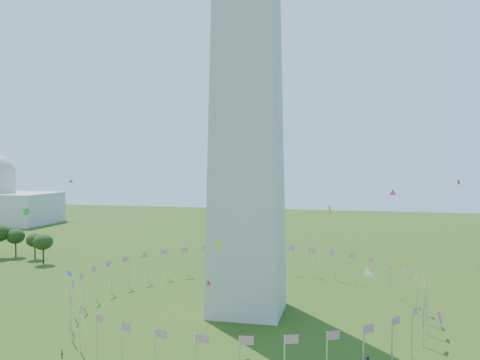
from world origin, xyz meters
TOP-DOWN VIEW (x-y plane):
  - flag_ring at (-0.00, 50.00)m, footprint 80.24×80.24m
  - kites_aloft at (15.41, 22.31)m, footprint 99.50×76.70m

SIDE VIEW (x-z plane):
  - flag_ring at x=0.00m, z-range 0.00..9.00m
  - kites_aloft at x=15.41m, z-range -0.46..41.11m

